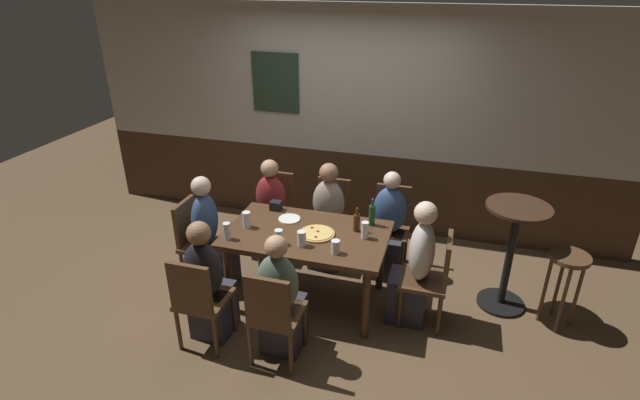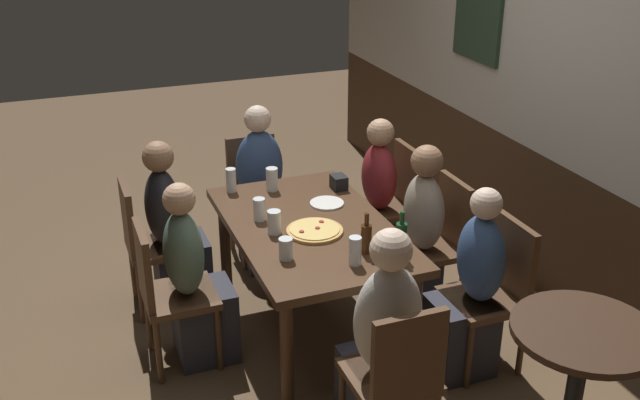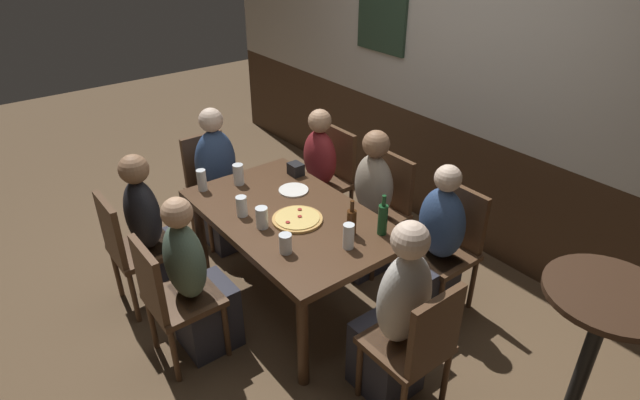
% 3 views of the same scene
% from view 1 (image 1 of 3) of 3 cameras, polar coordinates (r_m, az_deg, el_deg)
% --- Properties ---
extents(ground_plane, '(12.00, 12.00, 0.00)m').
position_cam_1_polar(ground_plane, '(4.81, -1.46, -11.57)').
color(ground_plane, brown).
extents(wall_back, '(6.40, 0.13, 2.60)m').
position_cam_1_polar(wall_back, '(5.65, 3.47, 9.12)').
color(wall_back, '#3D2819').
rests_on(wall_back, ground_plane).
extents(dining_table, '(1.47, 0.89, 0.74)m').
position_cam_1_polar(dining_table, '(4.44, -1.56, -4.86)').
color(dining_table, '#472D1C').
rests_on(dining_table, ground_plane).
extents(chair_left_far, '(0.40, 0.40, 0.88)m').
position_cam_1_polar(chair_left_far, '(5.43, -5.28, -0.84)').
color(chair_left_far, '#513521').
rests_on(chair_left_far, ground_plane).
extents(chair_mid_far, '(0.40, 0.40, 0.88)m').
position_cam_1_polar(chair_mid_far, '(5.24, 1.34, -1.73)').
color(chair_mid_far, '#513521').
rests_on(chair_mid_far, ground_plane).
extents(chair_mid_near, '(0.40, 0.40, 0.88)m').
position_cam_1_polar(chair_mid_near, '(3.86, -5.53, -13.08)').
color(chair_mid_near, '#513521').
rests_on(chair_mid_near, ground_plane).
extents(chair_right_far, '(0.40, 0.40, 0.88)m').
position_cam_1_polar(chair_right_far, '(5.14, 8.34, -2.65)').
color(chair_right_far, '#513521').
rests_on(chair_right_far, ground_plane).
extents(chair_head_west, '(0.40, 0.40, 0.88)m').
position_cam_1_polar(chair_head_west, '(4.95, -14.37, -4.36)').
color(chair_head_west, '#513521').
rests_on(chair_head_west, ground_plane).
extents(chair_head_east, '(0.40, 0.40, 0.88)m').
position_cam_1_polar(chair_head_east, '(4.36, 13.20, -8.65)').
color(chair_head_east, '#513521').
rests_on(chair_head_east, ground_plane).
extents(chair_left_near, '(0.40, 0.40, 0.88)m').
position_cam_1_polar(chair_left_near, '(4.11, -14.13, -11.17)').
color(chair_left_near, '#513521').
rests_on(chair_left_near, ground_plane).
extents(person_left_far, '(0.34, 0.37, 1.10)m').
position_cam_1_polar(person_left_far, '(5.31, -5.90, -1.93)').
color(person_left_far, '#2D2D38').
rests_on(person_left_far, ground_plane).
extents(person_mid_far, '(0.34, 0.37, 1.13)m').
position_cam_1_polar(person_mid_far, '(5.11, 0.86, -2.71)').
color(person_mid_far, '#2D2D38').
rests_on(person_mid_far, ground_plane).
extents(person_mid_near, '(0.34, 0.37, 1.11)m').
position_cam_1_polar(person_mid_near, '(4.00, -4.64, -12.04)').
color(person_mid_near, '#2D2D38').
rests_on(person_mid_near, ground_plane).
extents(person_right_far, '(0.34, 0.37, 1.12)m').
position_cam_1_polar(person_right_far, '(5.01, 8.03, -3.82)').
color(person_right_far, '#2D2D38').
rests_on(person_right_far, ground_plane).
extents(person_head_west, '(0.37, 0.34, 1.17)m').
position_cam_1_polar(person_head_west, '(4.88, -12.71, -4.71)').
color(person_head_west, '#2D2D38').
rests_on(person_head_west, ground_plane).
extents(person_head_east, '(0.37, 0.34, 1.19)m').
position_cam_1_polar(person_head_east, '(4.37, 11.09, -8.31)').
color(person_head_east, '#2D2D38').
rests_on(person_head_east, ground_plane).
extents(person_left_near, '(0.34, 0.37, 1.13)m').
position_cam_1_polar(person_left_near, '(4.23, -13.02, -10.14)').
color(person_left_near, '#2D2D38').
rests_on(person_left_near, ground_plane).
extents(pizza, '(0.32, 0.32, 0.03)m').
position_cam_1_polar(pizza, '(4.36, -0.37, -3.98)').
color(pizza, tan).
rests_on(pizza, dining_table).
extents(beer_glass_tall, '(0.07, 0.07, 0.16)m').
position_cam_1_polar(beer_glass_tall, '(4.30, 5.32, -3.68)').
color(beer_glass_tall, silver).
rests_on(beer_glass_tall, dining_table).
extents(pint_glass_amber, '(0.07, 0.07, 0.16)m').
position_cam_1_polar(pint_glass_amber, '(4.35, -10.93, -3.67)').
color(pint_glass_amber, silver).
rests_on(pint_glass_amber, dining_table).
extents(beer_glass_half, '(0.07, 0.07, 0.14)m').
position_cam_1_polar(beer_glass_half, '(4.21, -4.89, -4.48)').
color(beer_glass_half, silver).
rests_on(beer_glass_half, dining_table).
extents(pint_glass_stout, '(0.08, 0.08, 0.14)m').
position_cam_1_polar(pint_glass_stout, '(4.17, -2.18, -4.66)').
color(pint_glass_stout, silver).
rests_on(pint_glass_stout, dining_table).
extents(highball_clear, '(0.08, 0.08, 0.12)m').
position_cam_1_polar(highball_clear, '(4.07, 1.84, -5.65)').
color(highball_clear, silver).
rests_on(highball_clear, dining_table).
extents(tumbler_short, '(0.08, 0.08, 0.15)m').
position_cam_1_polar(tumbler_short, '(4.51, -8.66, -2.39)').
color(tumbler_short, silver).
rests_on(tumbler_short, dining_table).
extents(beer_bottle_green, '(0.06, 0.06, 0.27)m').
position_cam_1_polar(beer_bottle_green, '(4.50, 6.16, -1.74)').
color(beer_bottle_green, '#194723').
rests_on(beer_bottle_green, dining_table).
extents(beer_bottle_brown, '(0.06, 0.06, 0.23)m').
position_cam_1_polar(beer_bottle_brown, '(4.40, 4.35, -2.62)').
color(beer_bottle_brown, '#42230F').
rests_on(beer_bottle_brown, dining_table).
extents(plate_white_large, '(0.21, 0.21, 0.01)m').
position_cam_1_polar(plate_white_large, '(4.63, -3.64, -2.24)').
color(plate_white_large, white).
rests_on(plate_white_large, dining_table).
extents(condiment_caddy, '(0.11, 0.09, 0.09)m').
position_cam_1_polar(condiment_caddy, '(4.81, -5.23, -0.65)').
color(condiment_caddy, black).
rests_on(condiment_caddy, dining_table).
extents(side_bar_table, '(0.56, 0.56, 1.05)m').
position_cam_1_polar(side_bar_table, '(4.72, 21.63, -5.39)').
color(side_bar_table, black).
rests_on(side_bar_table, ground_plane).
extents(bar_stool, '(0.34, 0.34, 0.72)m').
position_cam_1_polar(bar_stool, '(4.70, 27.09, -7.43)').
color(bar_stool, '#513521').
rests_on(bar_stool, ground_plane).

